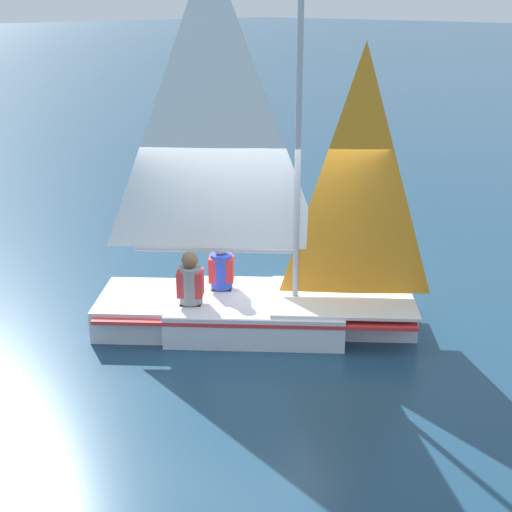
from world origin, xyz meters
TOP-DOWN VIEW (x-y plane):
  - ground_plane at (0.00, 0.00)m, footprint 260.00×260.00m
  - sailboat_main at (0.02, -0.02)m, footprint 3.98×4.12m
  - sailor_helm at (0.12, -0.57)m, footprint 0.42×0.43m
  - sailor_crew at (0.77, -0.46)m, footprint 0.42×0.43m

SIDE VIEW (x-z plane):
  - ground_plane at x=0.00m, z-range 0.00..0.00m
  - sailor_crew at x=0.77m, z-range 0.04..1.20m
  - sailor_helm at x=0.12m, z-range 0.05..1.21m
  - sailboat_main at x=0.02m, z-range -1.83..3.22m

